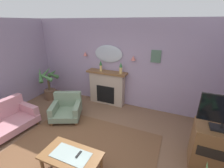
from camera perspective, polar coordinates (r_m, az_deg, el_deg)
The scene contains 15 objects.
floor at distance 3.77m, azimuth -12.75°, elevation -25.19°, with size 7.22×6.23×0.10m, color brown.
wall_back at distance 5.12m, azimuth 3.42°, elevation 7.25°, with size 7.22×0.10×2.79m, color #9E8CA8.
patterned_rug at distance 3.84m, azimuth -10.97°, elevation -22.74°, with size 3.20×2.40×0.01m, color brown.
fireplace at distance 5.34m, azimuth -1.86°, elevation -1.43°, with size 1.36×0.36×1.16m.
mantel_vase_right at distance 5.15m, azimuth -4.14°, elevation 6.87°, with size 0.10×0.10×0.35m.
mantel_vase_centre at distance 4.88m, azimuth 3.24°, elevation 5.93°, with size 0.10×0.10×0.37m.
wall_mirror at distance 5.13m, azimuth -1.34°, elevation 10.93°, with size 0.96×0.06×0.56m, color #B2BCC6.
wall_sconce_left at distance 5.50m, azimuth -9.78°, elevation 10.84°, with size 0.14×0.14×0.14m, color #D17066.
wall_sconce_right at distance 4.81m, azimuth 7.79°, elevation 9.39°, with size 0.14×0.14×0.14m, color #D17066.
framed_picture at distance 4.72m, azimuth 15.75°, elevation 9.67°, with size 0.28×0.03×0.36m, color #4C6B56.
coffee_table at distance 3.23m, azimuth -14.72°, elevation -24.42°, with size 1.10×0.60×0.45m.
tv_remote at distance 3.15m, azimuth -12.09°, elevation -23.86°, with size 0.04×0.16×0.02m, color black.
armchair_by_coffee_table at distance 4.86m, azimuth -16.20°, elevation -8.35°, with size 1.07×1.08×0.71m.
tv_cabinet at distance 3.74m, azimuth 33.37°, elevation -18.99°, with size 0.80×0.57×0.90m.
potted_plant_tall_palm at distance 6.10m, azimuth -22.14°, elevation 0.02°, with size 0.76×0.76×1.19m.
Camera 1 is at (1.68, -1.99, 2.68)m, focal length 25.01 mm.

